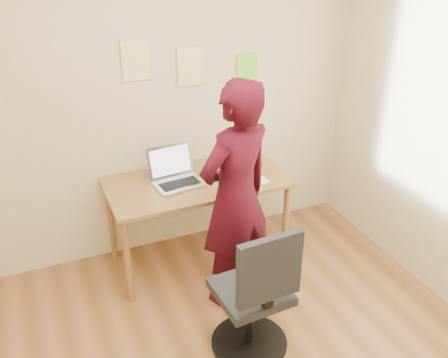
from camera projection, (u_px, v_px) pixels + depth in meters
name	position (u px, v px, depth m)	size (l,w,h in m)	color
room	(246.00, 199.00, 2.41)	(3.58, 3.58, 2.78)	brown
desk	(197.00, 190.00, 3.94)	(1.40, 0.70, 0.74)	brown
laptop	(176.00, 176.00, 3.86)	(0.40, 0.37, 0.27)	#B1B1B8
paper_sheet	(248.00, 177.00, 3.96)	(0.22, 0.32, 0.00)	white
phone	(239.00, 186.00, 3.82)	(0.10, 0.12, 0.01)	black
wall_note_left	(136.00, 60.00, 3.67)	(0.21, 0.00, 0.30)	#DFDB85
wall_note_mid	(190.00, 66.00, 3.86)	(0.21, 0.00, 0.30)	#DFDB85
wall_note_right	(247.00, 68.00, 4.05)	(0.18, 0.00, 0.24)	#6EDB31
office_chair	(256.00, 301.00, 3.13)	(0.51, 0.51, 0.99)	black
person	(236.00, 197.00, 3.45)	(0.62, 0.41, 1.70)	#340711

